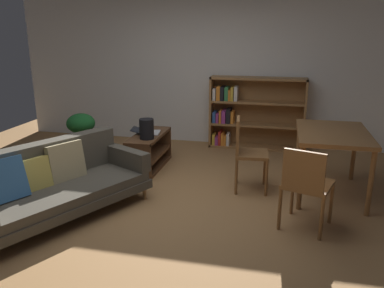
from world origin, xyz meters
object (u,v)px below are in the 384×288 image
Objects in this scene: potted_floor_plant at (82,133)px; dining_table at (333,138)px; media_console at (149,151)px; bookshelf at (250,113)px; desk_speaker at (147,129)px; dining_chair_far at (306,183)px; fabric_couch at (53,183)px; open_laptop at (147,132)px; dining_chair_near at (246,150)px.

dining_table is (3.42, -0.23, 0.19)m from potted_floor_plant.
bookshelf is (1.32, 1.39, 0.35)m from media_console.
potted_floor_plant is (-1.02, 0.06, -0.13)m from desk_speaker.
dining_chair_far is (-0.34, -1.02, -0.20)m from dining_table.
bookshelf is (1.83, 3.06, 0.23)m from fabric_couch.
dining_table reaches higher than desk_speaker.
dining_table is at bearing -57.71° from bookshelf.
dining_chair_far is at bearing -34.34° from open_laptop.
potted_floor_plant reaches higher than media_console.
media_console is at bearing 146.21° from dining_chair_far.
dining_chair_near is at bearing -11.08° from desk_speaker.
dining_chair_near reaches higher than potted_floor_plant.
fabric_couch is 2.28m from dining_chair_near.
dining_chair_near is (1.44, -0.50, 0.28)m from media_console.
dining_chair_far is 0.55× the size of bookshelf.
dining_table is at bearing 71.75° from dining_chair_far.
media_console is at bearing -133.63° from bookshelf.
dining_chair_near reaches higher than dining_table.
media_console is at bearing 73.11° from fabric_couch.
desk_speaker is at bearing -71.74° from open_laptop.
potted_floor_plant reaches higher than desk_speaker.
bookshelf reaches higher than open_laptop.
desk_speaker is 2.06m from bookshelf.
dining_chair_far is (2.11, -1.42, 0.26)m from media_console.
dining_table is (2.40, -0.17, 0.06)m from desk_speaker.
desk_speaker is 1.42m from dining_chair_near.
media_console is 1.10× the size of dining_chair_near.
media_console is 0.29m from open_laptop.
open_laptop is 0.95m from potted_floor_plant.
desk_speaker is 2.40m from dining_table.
bookshelf is at bearing 59.11° from fabric_couch.
bookshelf is (1.36, 1.33, 0.08)m from open_laptop.
open_laptop is 0.56× the size of potted_floor_plant.
fabric_couch is at bearing -149.02° from dining_chair_near.
dining_chair_near is at bearing -86.40° from bookshelf.
fabric_couch is 1.75m from media_console.
dining_table is at bearing -10.37° from open_laptop.
fabric_couch is at bearing -73.06° from potted_floor_plant.
potted_floor_plant is at bearing 176.36° from desk_speaker.
dining_chair_near reaches higher than media_console.
fabric_couch is 2.62× the size of potted_floor_plant.
potted_floor_plant is 2.43m from dining_chair_near.
desk_speaker is 0.35× the size of potted_floor_plant.
dining_chair_near is (1.48, -0.56, -0.00)m from open_laptop.
open_laptop is at bearing 108.26° from desk_speaker.
dining_table reaches higher than fabric_couch.
media_console is at bearing -54.26° from open_laptop.
dining_table is at bearing 23.31° from fabric_couch.
potted_floor_plant is (-0.97, -0.17, 0.27)m from media_console.
desk_speaker reaches higher than media_console.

